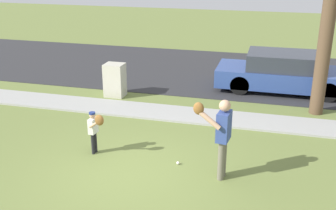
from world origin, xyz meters
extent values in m
plane|color=olive|center=(0.00, 3.50, 0.00)|extent=(48.00, 48.00, 0.00)
cube|color=#A3A39E|center=(0.00, 3.60, 0.03)|extent=(36.00, 1.20, 0.06)
cube|color=#2D2D30|center=(0.00, 8.60, 0.01)|extent=(36.00, 6.80, 0.02)
cylinder|color=#6B6656|center=(1.94, 0.28, 0.44)|extent=(0.14, 0.14, 0.87)
cylinder|color=#6B6656|center=(1.96, 0.45, 0.44)|extent=(0.14, 0.14, 0.87)
cube|color=#33478C|center=(1.95, 0.36, 1.18)|extent=(0.28, 0.44, 0.62)
sphere|color=tan|center=(1.95, 0.36, 1.63)|extent=(0.24, 0.24, 0.24)
cylinder|color=tan|center=(1.66, 0.13, 1.41)|extent=(0.54, 0.16, 0.42)
ellipsoid|color=brown|center=(1.46, 0.16, 1.60)|extent=(0.23, 0.16, 0.26)
cylinder|color=tan|center=(1.98, 0.62, 1.20)|extent=(0.10, 0.10, 0.58)
cylinder|color=black|center=(-1.13, 0.77, 0.26)|extent=(0.08, 0.08, 0.52)
cylinder|color=black|center=(-1.14, 0.66, 0.26)|extent=(0.08, 0.08, 0.52)
cube|color=silver|center=(-1.13, 0.72, 0.70)|extent=(0.17, 0.26, 0.37)
sphere|color=tan|center=(-1.13, 0.72, 0.97)|extent=(0.14, 0.14, 0.14)
cylinder|color=navy|center=(-1.13, 0.72, 1.02)|extent=(0.15, 0.15, 0.04)
cylinder|color=tan|center=(-1.12, 0.87, 0.71)|extent=(0.06, 0.06, 0.35)
cylinder|color=tan|center=(-1.00, 0.54, 0.83)|extent=(0.32, 0.10, 0.25)
ellipsoid|color=brown|center=(-0.88, 0.53, 0.95)|extent=(0.23, 0.16, 0.26)
sphere|color=white|center=(0.93, 0.67, 0.04)|extent=(0.07, 0.07, 0.07)
cube|color=beige|center=(-2.21, 4.73, 0.55)|extent=(0.63, 0.55, 1.10)
cylinder|color=brown|center=(4.16, 4.81, 2.89)|extent=(0.40, 0.40, 5.77)
cube|color=#2D478C|center=(3.18, 6.70, 0.50)|extent=(4.50, 1.80, 0.60)
cube|color=#2D333D|center=(3.18, 6.70, 1.07)|extent=(2.48, 1.66, 0.55)
cylinder|color=black|center=(4.57, 7.49, 0.34)|extent=(0.64, 0.22, 0.64)
cylinder|color=black|center=(4.57, 5.91, 0.34)|extent=(0.64, 0.22, 0.64)
cylinder|color=black|center=(1.78, 7.49, 0.34)|extent=(0.64, 0.22, 0.64)
cylinder|color=black|center=(1.78, 5.91, 0.34)|extent=(0.64, 0.22, 0.64)
camera|label=1|loc=(2.82, -7.28, 4.49)|focal=43.62mm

